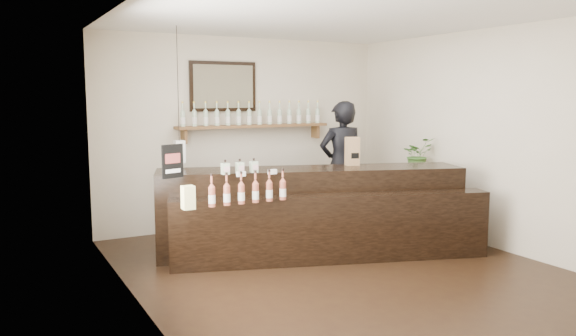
# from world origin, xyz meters

# --- Properties ---
(ground) EXTENTS (5.00, 5.00, 0.00)m
(ground) POSITION_xyz_m (0.00, 0.00, 0.00)
(ground) COLOR black
(ground) RESTS_ON ground
(room_shell) EXTENTS (5.00, 5.00, 5.00)m
(room_shell) POSITION_xyz_m (0.00, 0.00, 1.70)
(room_shell) COLOR beige
(room_shell) RESTS_ON ground
(back_wall_decor) EXTENTS (2.66, 0.96, 1.69)m
(back_wall_decor) POSITION_xyz_m (-0.14, 2.37, 1.75)
(back_wall_decor) COLOR brown
(back_wall_decor) RESTS_ON ground
(counter) EXTENTS (3.80, 2.17, 1.23)m
(counter) POSITION_xyz_m (0.09, 0.56, 0.50)
(counter) COLOR black
(counter) RESTS_ON ground
(promo_sign) EXTENTS (0.26, 0.10, 0.37)m
(promo_sign) POSITION_xyz_m (-1.66, 0.69, 1.24)
(promo_sign) COLOR black
(promo_sign) RESTS_ON counter
(paper_bag) EXTENTS (0.19, 0.16, 0.36)m
(paper_bag) POSITION_xyz_m (0.70, 0.70, 1.24)
(paper_bag) COLOR #9F714D
(paper_bag) RESTS_ON counter
(tape_dispenser) EXTENTS (0.15, 0.09, 0.12)m
(tape_dispenser) POSITION_xyz_m (0.72, 0.69, 1.10)
(tape_dispenser) COLOR blue
(tape_dispenser) RESTS_ON counter
(side_cabinet) EXTENTS (0.57, 0.69, 0.87)m
(side_cabinet) POSITION_xyz_m (2.00, 0.93, 0.43)
(side_cabinet) COLOR brown
(side_cabinet) RESTS_ON ground
(potted_plant) EXTENTS (0.45, 0.40, 0.48)m
(potted_plant) POSITION_xyz_m (2.00, 0.93, 1.11)
(potted_plant) COLOR #40712D
(potted_plant) RESTS_ON side_cabinet
(shopkeeper) EXTENTS (0.83, 0.61, 2.12)m
(shopkeeper) POSITION_xyz_m (1.11, 1.55, 1.06)
(shopkeeper) COLOR black
(shopkeeper) RESTS_ON ground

